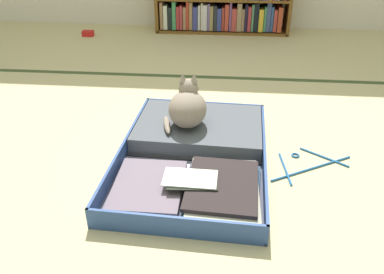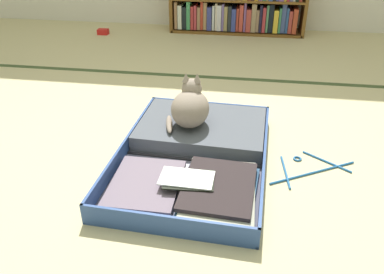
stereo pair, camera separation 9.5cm
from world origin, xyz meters
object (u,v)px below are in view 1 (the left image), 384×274
Objects in this scene: black_cat at (187,107)px; clothes_hanger at (306,164)px; open_suitcase at (197,149)px; small_red_pouch at (88,33)px.

black_cat reaches higher than clothes_hanger.
black_cat is at bearing 111.68° from open_suitcase.
black_cat is 2.60× the size of small_red_pouch.
open_suitcase reaches higher than small_red_pouch.
small_red_pouch is at bearing 130.53° from clothes_hanger.
clothes_hanger is 4.04× the size of small_red_pouch.
black_cat is 2.16m from small_red_pouch.
black_cat is at bearing -58.20° from small_red_pouch.
open_suitcase is at bearing 176.43° from clothes_hanger.
open_suitcase is at bearing -68.32° from black_cat.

